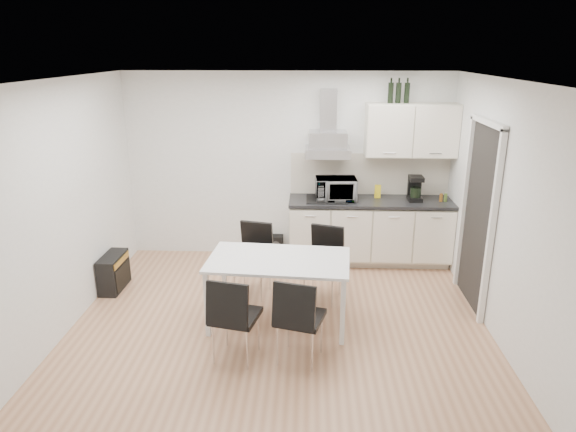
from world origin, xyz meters
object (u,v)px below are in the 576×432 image
chair_near_left (236,317)px  kitchenette (373,205)px  chair_far_left (252,261)px  chair_near_right (300,319)px  floor_speaker (276,245)px  dining_table (279,265)px  guitar_amp (114,272)px  chair_far_right (323,265)px

chair_near_left → kitchenette: bearing=70.4°
chair_far_left → chair_near_left: size_ratio=1.00×
chair_near_right → floor_speaker: size_ratio=2.91×
kitchenette → chair_near_left: size_ratio=2.86×
dining_table → chair_near_left: size_ratio=1.77×
kitchenette → chair_far_left: 1.94m
chair_near_right → guitar_amp: (-2.35, 1.45, -0.21)m
kitchenette → floor_speaker: bearing=173.0°
chair_near_left → chair_near_right: bearing=12.4°
kitchenette → chair_far_right: (-0.71, -1.19, -0.39)m
dining_table → chair_far_right: 0.78m
dining_table → chair_near_right: (0.24, -0.71, -0.24)m
chair_far_left → chair_near_right: size_ratio=1.00×
chair_near_right → guitar_amp: size_ratio=1.62×
dining_table → floor_speaker: bearing=98.8°
floor_speaker → chair_near_right: bearing=-76.7°
dining_table → chair_near_left: chair_near_left is taller
chair_far_left → guitar_amp: size_ratio=1.62×
chair_far_right → guitar_amp: (-2.60, 0.17, -0.21)m
dining_table → guitar_amp: bearing=165.2°
chair_far_right → chair_far_left: bearing=11.6°
chair_near_left → floor_speaker: (0.22, 2.62, -0.29)m
floor_speaker → chair_far_right: bearing=-60.1°
chair_far_left → guitar_amp: bearing=10.9°
dining_table → chair_near_right: chair_near_right is taller
chair_far_right → chair_near_left: 1.53m
chair_far_left → guitar_amp: chair_far_left is taller
chair_near_right → floor_speaker: bearing=114.1°
kitchenette → chair_far_right: size_ratio=2.86×
dining_table → guitar_amp: dining_table is taller
chair_far_left → floor_speaker: bearing=-86.3°
floor_speaker → dining_table: bearing=-80.7°
kitchenette → guitar_amp: 3.51m
chair_far_left → chair_far_right: same height
dining_table → chair_far_left: chair_far_left is taller
guitar_amp → floor_speaker: (1.96, 1.18, -0.07)m
kitchenette → chair_far_left: (-1.56, -1.09, -0.39)m
guitar_amp → chair_far_right: bearing=-2.7°
kitchenette → chair_near_right: size_ratio=2.86×
kitchenette → guitar_amp: size_ratio=4.65×
chair_far_right → kitchenette: bearing=-102.9°
dining_table → floor_speaker: dining_table is taller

